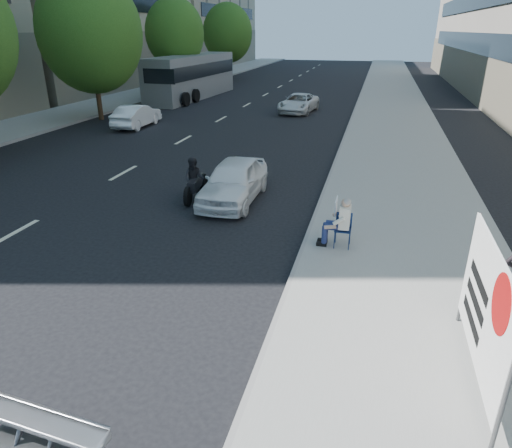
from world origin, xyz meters
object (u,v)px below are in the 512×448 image
(motorcycle, at_px, (195,181))
(seated_protester, at_px, (339,219))
(protest_banner, at_px, (485,308))
(white_sedan_near, at_px, (234,181))
(white_sedan_mid, at_px, (137,116))
(bus, at_px, (192,77))
(white_sedan_far, at_px, (299,103))

(motorcycle, bearing_deg, seated_protester, -34.91)
(protest_banner, xyz_separation_m, white_sedan_near, (-6.13, 7.11, -0.72))
(white_sedan_near, relative_size, motorcycle, 1.95)
(white_sedan_near, distance_m, white_sedan_mid, 13.75)
(motorcycle, relative_size, bus, 0.17)
(protest_banner, bearing_deg, white_sedan_near, 130.80)
(white_sedan_far, height_order, bus, bus)
(motorcycle, bearing_deg, bus, 105.51)
(seated_protester, xyz_separation_m, motorcycle, (-4.91, 2.66, -0.24))
(seated_protester, distance_m, protest_banner, 4.93)
(seated_protester, distance_m, white_sedan_far, 21.03)
(seated_protester, xyz_separation_m, bus, (-14.15, 25.52, 0.76))
(white_sedan_far, xyz_separation_m, motorcycle, (-0.39, -17.88, 0.03))
(white_sedan_mid, xyz_separation_m, motorcycle, (7.78, -10.60, 0.00))
(white_sedan_far, xyz_separation_m, bus, (-9.63, 4.98, 1.03))
(protest_banner, xyz_separation_m, white_sedan_far, (-7.01, 24.75, -0.79))
(white_sedan_near, bearing_deg, white_sedan_mid, 130.72)
(bus, bearing_deg, motorcycle, -64.64)
(seated_protester, relative_size, motorcycle, 0.64)
(protest_banner, height_order, white_sedan_near, protest_banner)
(bus, bearing_deg, protest_banner, -57.42)
(white_sedan_mid, distance_m, motorcycle, 13.14)
(white_sedan_near, bearing_deg, protest_banner, -49.59)
(white_sedan_far, distance_m, motorcycle, 17.88)
(white_sedan_mid, relative_size, white_sedan_far, 0.88)
(protest_banner, relative_size, white_sedan_far, 0.70)
(white_sedan_far, height_order, motorcycle, motorcycle)
(white_sedan_near, xyz_separation_m, white_sedan_far, (-0.88, 17.64, -0.07))
(seated_protester, height_order, white_sedan_near, seated_protester)
(seated_protester, distance_m, motorcycle, 5.59)
(seated_protester, height_order, motorcycle, seated_protester)
(seated_protester, relative_size, protest_banner, 0.43)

